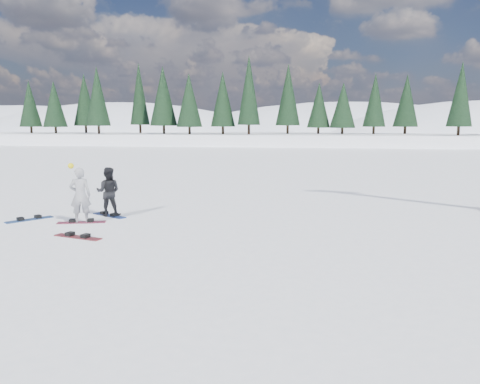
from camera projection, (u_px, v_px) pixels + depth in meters
The scene contains 8 objects.
ground at pixel (94, 236), 13.26m from camera, with size 420.00×420.00×0.00m, color white.
alpine_backdrop at pixel (269, 162), 202.06m from camera, with size 412.50×227.00×53.20m.
snowboarder_woman at pixel (80, 195), 14.82m from camera, with size 0.76×0.63×1.93m.
snowboarder_man at pixel (108, 192), 15.94m from camera, with size 0.82×0.64×1.68m, color black.
snowboard_woman at pixel (82, 222), 14.95m from camera, with size 1.50×0.28×0.03m, color maroon.
snowboard_man at pixel (109, 215), 16.06m from camera, with size 1.50×0.28×0.03m, color navy.
snowboard_loose_b at pixel (78, 237), 13.04m from camera, with size 1.50×0.28×0.03m, color maroon.
snowboard_loose_a at pixel (29, 220), 15.38m from camera, with size 1.50×0.28×0.03m, color navy.
Camera 1 is at (6.03, -12.17, 3.19)m, focal length 35.00 mm.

